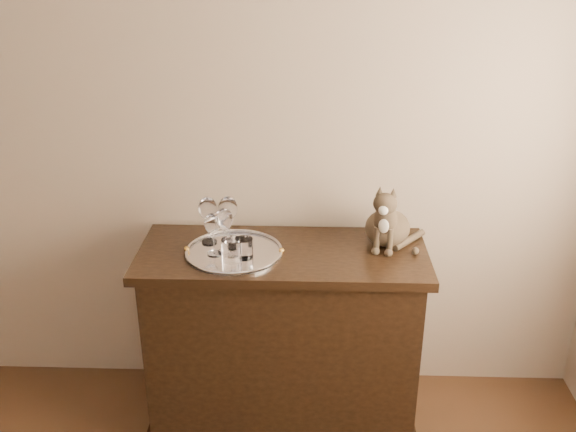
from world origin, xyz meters
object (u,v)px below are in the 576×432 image
tray (234,253)px  wine_glass_a (208,220)px  wine_glass_d (224,231)px  sideboard (283,337)px  wine_glass_c (213,234)px  tumbler_a (244,248)px  cat (388,212)px  wine_glass_b (228,221)px  tumbler_b (231,250)px

tray → wine_glass_a: size_ratio=1.95×
wine_glass_d → wine_glass_a: bearing=131.6°
sideboard → wine_glass_c: (-0.28, -0.05, 0.52)m
wine_glass_c → wine_glass_d: wine_glass_d is taller
wine_glass_d → tumbler_a: (0.08, -0.04, -0.06)m
sideboard → tumbler_a: 0.50m
wine_glass_c → tumbler_a: bearing=-12.0°
wine_glass_a → cat: bearing=2.7°
sideboard → tray: 0.47m
sideboard → wine_glass_d: (-0.23, -0.03, 0.53)m
wine_glass_c → wine_glass_d: size_ratio=0.93×
wine_glass_d → tumbler_a: bearing=-28.4°
sideboard → wine_glass_a: bearing=169.7°
wine_glass_c → tumbler_a: (0.13, -0.03, -0.05)m
tray → tumbler_a: tumbler_a is taller
wine_glass_d → cat: bearing=10.4°
wine_glass_b → wine_glass_c: 0.11m
wine_glass_c → tumbler_a: size_ratio=2.18×
tumbler_a → cat: (0.59, 0.17, 0.10)m
tumbler_a → tumbler_b: bearing=-151.3°
tumbler_a → tumbler_b: 0.05m
wine_glass_b → tumbler_a: (0.08, -0.12, -0.07)m
wine_glass_c → tumbler_b: wine_glass_c is taller
wine_glass_a → tumbler_b: 0.20m
tray → wine_glass_d: 0.11m
wine_glass_a → tray: bearing=-37.1°
wine_glass_a → wine_glass_c: (0.03, -0.11, -0.01)m
wine_glass_b → wine_glass_d: bearing=-95.4°
tumbler_a → cat: size_ratio=0.28×
wine_glass_b → tumbler_a: wine_glass_b is taller
tray → tumbler_a: bearing=-45.1°
wine_glass_b → wine_glass_c: wine_glass_b is taller
cat → sideboard: bearing=-152.8°
wine_glass_c → tumbler_b: bearing=-33.7°
wine_glass_a → tumbler_b: bearing=-54.4°
wine_glass_a → wine_glass_c: wine_glass_a is taller
wine_glass_b → wine_glass_c: (-0.05, -0.10, -0.02)m
wine_glass_b → cat: size_ratio=0.73×
sideboard → wine_glass_c: bearing=-169.9°
tray → wine_glass_a: bearing=142.9°
tumbler_a → cat: bearing=15.9°
sideboard → cat: (0.44, 0.09, 0.57)m
wine_glass_d → tumbler_b: size_ratio=2.12×
sideboard → wine_glass_d: wine_glass_d is taller
cat → wine_glass_a: bearing=-162.0°
wine_glass_b → tumbler_b: 0.16m
wine_glass_d → tumbler_a: size_ratio=2.35×
wine_glass_c → wine_glass_d: 0.05m
wine_glass_b → cat: cat is taller
wine_glass_c → wine_glass_a: bearing=108.2°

